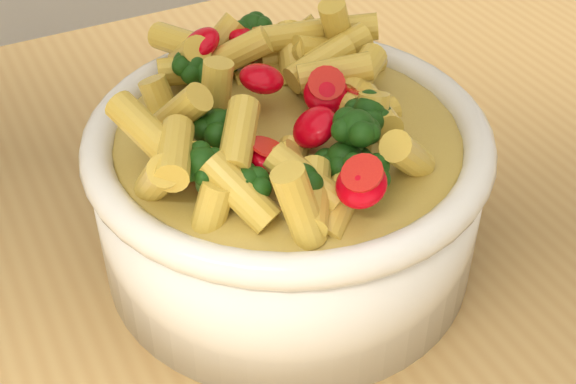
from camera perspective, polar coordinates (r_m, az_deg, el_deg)
name	(u,v)px	position (r m, az deg, el deg)	size (l,w,h in m)	color
serving_bowl	(288,190)	(0.48, 0.00, 0.11)	(0.23, 0.23, 0.10)	white
pasta_salad	(288,103)	(0.44, 0.00, 6.36)	(0.18, 0.18, 0.04)	gold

